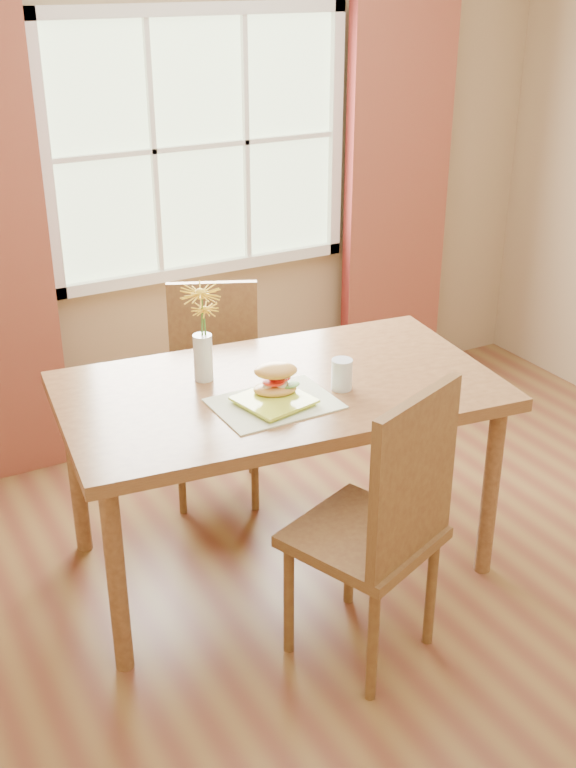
{
  "coord_description": "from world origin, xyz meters",
  "views": [
    {
      "loc": [
        -1.81,
        -2.31,
        2.34
      ],
      "look_at": [
        -0.29,
        0.44,
        0.85
      ],
      "focal_mm": 42.0,
      "sensor_mm": 36.0,
      "label": 1
    }
  ],
  "objects_px": {
    "chair_far": "(215,381)",
    "water_glass": "(342,375)",
    "flower_vase": "(202,325)",
    "dining_table": "(279,405)",
    "croissant_sandwich": "(276,379)",
    "chair_near": "(387,520)"
  },
  "relations": [
    {
      "from": "croissant_sandwich",
      "to": "water_glass",
      "type": "distance_m",
      "value": 0.27
    },
    {
      "from": "dining_table",
      "to": "croissant_sandwich",
      "type": "xyz_separation_m",
      "value": [
        -0.07,
        -0.1,
        0.16
      ]
    },
    {
      "from": "dining_table",
      "to": "chair_far",
      "type": "relative_size",
      "value": 1.8
    },
    {
      "from": "dining_table",
      "to": "croissant_sandwich",
      "type": "height_order",
      "value": "croissant_sandwich"
    },
    {
      "from": "dining_table",
      "to": "flower_vase",
      "type": "height_order",
      "value": "flower_vase"
    },
    {
      "from": "dining_table",
      "to": "flower_vase",
      "type": "relative_size",
      "value": 4.62
    },
    {
      "from": "flower_vase",
      "to": "water_glass",
      "type": "bearing_deg",
      "value": -38.07
    },
    {
      "from": "dining_table",
      "to": "water_glass",
      "type": "bearing_deg",
      "value": -29.93
    },
    {
      "from": "chair_near",
      "to": "water_glass",
      "type": "relative_size",
      "value": 8.99
    },
    {
      "from": "croissant_sandwich",
      "to": "water_glass",
      "type": "height_order",
      "value": "croissant_sandwich"
    },
    {
      "from": "dining_table",
      "to": "croissant_sandwich",
      "type": "bearing_deg",
      "value": -117.65
    },
    {
      "from": "dining_table",
      "to": "flower_vase",
      "type": "xyz_separation_m",
      "value": [
        -0.23,
        0.19,
        0.32
      ]
    },
    {
      "from": "chair_near",
      "to": "chair_far",
      "type": "xyz_separation_m",
      "value": [
        0.0,
        1.41,
        -0.06
      ]
    },
    {
      "from": "chair_near",
      "to": "chair_far",
      "type": "distance_m",
      "value": 1.41
    },
    {
      "from": "chair_far",
      "to": "flower_vase",
      "type": "xyz_separation_m",
      "value": [
        -0.27,
        -0.51,
        0.51
      ]
    },
    {
      "from": "croissant_sandwich",
      "to": "chair_far",
      "type": "bearing_deg",
      "value": 103.2
    },
    {
      "from": "dining_table",
      "to": "chair_near",
      "type": "relative_size",
      "value": 1.63
    },
    {
      "from": "chair_near",
      "to": "dining_table",
      "type": "bearing_deg",
      "value": 71.75
    },
    {
      "from": "chair_far",
      "to": "flower_vase",
      "type": "relative_size",
      "value": 2.57
    },
    {
      "from": "chair_far",
      "to": "croissant_sandwich",
      "type": "bearing_deg",
      "value": -73.28
    },
    {
      "from": "dining_table",
      "to": "chair_near",
      "type": "distance_m",
      "value": 0.72
    },
    {
      "from": "chair_far",
      "to": "water_glass",
      "type": "bearing_deg",
      "value": -55.18
    }
  ]
}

